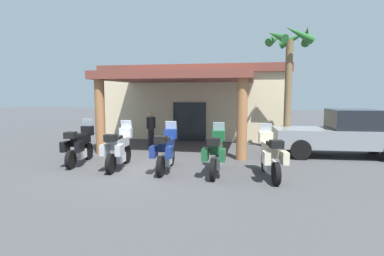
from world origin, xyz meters
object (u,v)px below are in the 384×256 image
Objects in this scene: motorcycle_cream at (271,156)px; pickup_truck_gray at (342,134)px; motel_building at (199,100)px; motorcycle_black at (79,145)px; pedestrian at (151,126)px; palm_tree_near_portico at (289,58)px; motorcycle_silver at (119,148)px; motorcycle_green at (216,153)px; motorcycle_blue at (166,150)px.

pickup_truck_gray reaches higher than motorcycle_cream.
motel_building is 9.79m from motorcycle_black.
motorcycle_black is (-2.39, -9.38, -1.44)m from motel_building.
motorcycle_black is at bearing 106.75° from pedestrian.
pedestrian is at bearing 39.35° from motorcycle_cream.
motorcycle_silver is at bearing -142.21° from palm_tree_near_portico.
motel_building is at bearing -24.92° from motorcycle_black.
motel_building reaches higher than pedestrian.
palm_tree_near_portico reaches higher than motorcycle_silver.
palm_tree_near_portico is (5.81, 4.50, 3.42)m from motorcycle_silver.
pedestrian is 8.55m from pickup_truck_gray.
motorcycle_green is 1.01× the size of motorcycle_cream.
motorcycle_green is (5.11, -0.21, 0.00)m from motorcycle_black.
motorcycle_silver is 1.31× the size of pedestrian.
motorcycle_green is 0.40× the size of palm_tree_near_portico.
motorcycle_blue is 4.98m from pedestrian.
pickup_truck_gray is at bearing -63.17° from motorcycle_blue.
motorcycle_green is at bearing -145.04° from pickup_truck_gray.
palm_tree_near_portico is at bearing 162.13° from pickup_truck_gray.
motorcycle_cream is at bearing -98.86° from palm_tree_near_portico.
palm_tree_near_portico is at bearing -31.55° from motorcycle_green.
motorcycle_green is at bearing -96.47° from motorcycle_silver.
motel_building is 5.30× the size of motorcycle_green.
motorcycle_blue is (3.41, -0.18, 0.00)m from motorcycle_black.
pedestrian reaches higher than motorcycle_blue.
motel_building reaches higher than motorcycle_cream.
motorcycle_green is 6.10m from pickup_truck_gray.
pickup_truck_gray reaches higher than motorcycle_blue.
motel_building reaches higher than motorcycle_black.
motorcycle_silver is 5.11m from motorcycle_cream.
motorcycle_silver is 1.70m from motorcycle_blue.
motorcycle_green is at bearing -96.68° from motorcycle_blue.
motorcycle_cream is (3.41, -0.05, 0.00)m from motorcycle_blue.
motel_building is at bearing 12.31° from motorcycle_cream.
pedestrian is (-1.26, -5.14, -1.16)m from motel_building.
motel_building is 2.14× the size of palm_tree_near_portico.
motorcycle_silver is at bearing -96.72° from motel_building.
pickup_truck_gray is at bearing -79.06° from motorcycle_black.
motel_building is 2.18× the size of pickup_truck_gray.
motorcycle_cream is 0.41× the size of pickup_truck_gray.
motorcycle_silver is at bearing 87.28° from motorcycle_green.
pickup_truck_gray is (4.57, 4.04, 0.24)m from motorcycle_green.
palm_tree_near_portico reaches higher than pedestrian.
pickup_truck_gray is at bearing -151.11° from pedestrian.
motel_building is 5.37× the size of motorcycle_cream.
motorcycle_black is 0.41× the size of pickup_truck_gray.
motel_building is at bearing -72.05° from pedestrian.
motorcycle_cream is 7.24m from pedestrian.
pedestrian is (-2.27, 4.43, 0.28)m from motorcycle_blue.
motel_building reaches higher than motorcycle_green.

